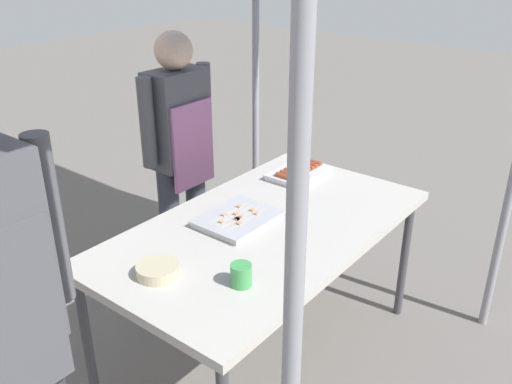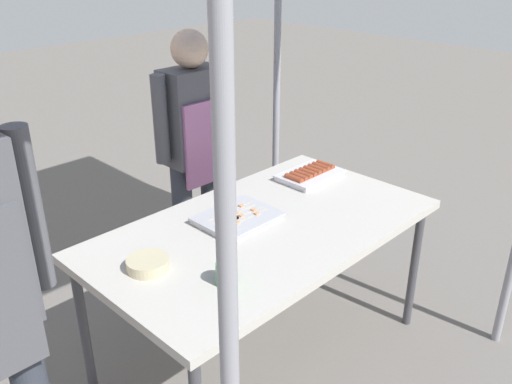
# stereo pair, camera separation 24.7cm
# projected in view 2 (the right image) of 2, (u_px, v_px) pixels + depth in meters

# --- Properties ---
(ground_plane) EXTENTS (18.00, 18.00, 0.00)m
(ground_plane) POSITION_uv_depth(u_px,v_px,m) (263.00, 354.00, 2.82)
(ground_plane) COLOR #66605B
(stall_table) EXTENTS (1.60, 0.90, 0.75)m
(stall_table) POSITION_uv_depth(u_px,v_px,m) (264.00, 235.00, 2.52)
(stall_table) COLOR #B7B2A8
(stall_table) RESTS_ON ground
(tray_grilled_sausages) EXTENTS (0.34, 0.23, 0.05)m
(tray_grilled_sausages) POSITION_uv_depth(u_px,v_px,m) (310.00, 174.00, 2.98)
(tray_grilled_sausages) COLOR silver
(tray_grilled_sausages) RESTS_ON stall_table
(tray_meat_skewers) EXTENTS (0.36, 0.28, 0.04)m
(tray_meat_skewers) POSITION_uv_depth(u_px,v_px,m) (238.00, 218.00, 2.53)
(tray_meat_skewers) COLOR #ADADB2
(tray_meat_skewers) RESTS_ON stall_table
(condiment_bowl) EXTENTS (0.17, 0.17, 0.05)m
(condiment_bowl) POSITION_uv_depth(u_px,v_px,m) (148.00, 264.00, 2.16)
(condiment_bowl) COLOR #BFB28C
(condiment_bowl) RESTS_ON stall_table
(drink_cup_near_edge) EXTENTS (0.08, 0.08, 0.09)m
(drink_cup_near_edge) POSITION_uv_depth(u_px,v_px,m) (226.00, 274.00, 2.06)
(drink_cup_near_edge) COLOR #3F994C
(drink_cup_near_edge) RESTS_ON stall_table
(vendor_woman) EXTENTS (0.52, 0.22, 1.50)m
(vendor_woman) POSITION_uv_depth(u_px,v_px,m) (194.00, 141.00, 3.14)
(vendor_woman) COLOR #333842
(vendor_woman) RESTS_ON ground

